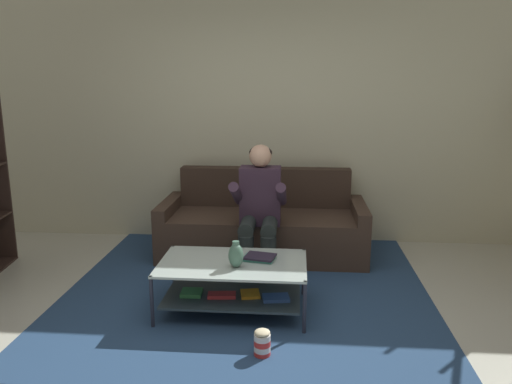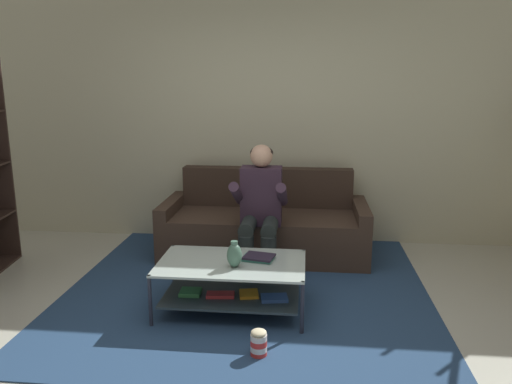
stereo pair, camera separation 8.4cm
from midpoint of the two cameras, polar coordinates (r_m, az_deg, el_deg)
ground at (r=3.58m, az=-2.76°, el=-17.27°), size 16.80×16.80×0.00m
back_partition at (r=5.56m, az=0.40°, el=9.26°), size 8.40×0.12×2.90m
couch at (r=5.19m, az=0.36°, el=-4.01°), size 2.08×0.87×0.86m
person_seated_center at (r=4.60m, az=-0.13°, el=-1.47°), size 0.50×0.58×1.20m
coffee_table at (r=3.96m, az=-3.26°, el=-9.92°), size 1.14×0.69×0.41m
area_rug at (r=4.56m, az=-1.35°, el=-10.33°), size 3.09×3.29×0.01m
vase at (r=3.78m, az=-2.96°, el=-7.20°), size 0.11×0.11×0.20m
book_stack at (r=3.95m, az=-0.22°, el=-7.49°), size 0.27×0.22×0.03m
popcorn_tub at (r=3.43m, az=-0.02°, el=-16.87°), size 0.11×0.11×0.19m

